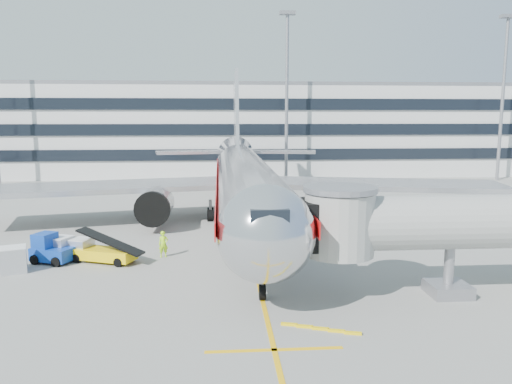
{
  "coord_description": "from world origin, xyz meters",
  "views": [
    {
      "loc": [
        -2.27,
        -34.11,
        9.92
      ],
      "look_at": [
        0.63,
        5.31,
        4.0
      ],
      "focal_mm": 35.0,
      "sensor_mm": 36.0,
      "label": 1
    }
  ],
  "objects": [
    {
      "name": "baggage_tug",
      "position": [
        -13.97,
        0.18,
        0.89
      ],
      "size": [
        3.11,
        2.53,
        2.05
      ],
      "color": "#0E399F",
      "rests_on": "ground"
    },
    {
      "name": "jet_bridge",
      "position": [
        12.18,
        -8.0,
        3.87
      ],
      "size": [
        17.8,
        4.5,
        7.0
      ],
      "color": "silver",
      "rests_on": "ground"
    },
    {
      "name": "cargo_container_left",
      "position": [
        -15.63,
        -1.81,
        0.83
      ],
      "size": [
        1.98,
        1.98,
        1.64
      ],
      "color": "silver",
      "rests_on": "ground"
    },
    {
      "name": "lead_in_line",
      "position": [
        0.0,
        10.0,
        0.01
      ],
      "size": [
        0.25,
        70.0,
        0.01
      ],
      "primitive_type": "cube",
      "color": "#F1AF0C",
      "rests_on": "ground"
    },
    {
      "name": "light_mast_centre",
      "position": [
        8.0,
        42.0,
        14.88
      ],
      "size": [
        2.4,
        1.2,
        25.45
      ],
      "color": "gray",
      "rests_on": "ground"
    },
    {
      "name": "main_jet",
      "position": [
        0.0,
        11.72,
        4.23
      ],
      "size": [
        50.95,
        48.7,
        16.06
      ],
      "color": "silver",
      "rests_on": "ground"
    },
    {
      "name": "ground",
      "position": [
        0.0,
        0.0,
        0.0
      ],
      "size": [
        180.0,
        180.0,
        0.0
      ],
      "primitive_type": "plane",
      "color": "gray",
      "rests_on": "ground"
    },
    {
      "name": "light_mast_east",
      "position": [
        42.0,
        42.0,
        14.88
      ],
      "size": [
        2.4,
        1.2,
        25.45
      ],
      "color": "gray",
      "rests_on": "ground"
    },
    {
      "name": "cargo_container_right",
      "position": [
        -12.08,
        0.9,
        0.74
      ],
      "size": [
        1.81,
        1.81,
        1.46
      ],
      "color": "silver",
      "rests_on": "ground"
    },
    {
      "name": "cargo_container_front",
      "position": [
        -13.59,
        0.95,
        0.81
      ],
      "size": [
        1.96,
        1.96,
        1.62
      ],
      "color": "silver",
      "rests_on": "ground"
    },
    {
      "name": "terminal",
      "position": [
        0.0,
        57.95,
        7.8
      ],
      "size": [
        150.0,
        24.25,
        15.6
      ],
      "color": "silver",
      "rests_on": "ground"
    },
    {
      "name": "ramp_worker",
      "position": [
        -6.33,
        0.98,
        0.94
      ],
      "size": [
        0.79,
        0.63,
        1.89
      ],
      "primitive_type": "imported",
      "rotation": [
        0.0,
        0.0,
        0.29
      ],
      "color": "#B3FF1A",
      "rests_on": "ground"
    },
    {
      "name": "belt_loader",
      "position": [
        -10.38,
        0.07,
        0.65
      ],
      "size": [
        4.85,
        3.17,
        2.28
      ],
      "color": "yellow",
      "rests_on": "ground"
    },
    {
      "name": "stop_bar",
      "position": [
        0.0,
        -14.0,
        0.01
      ],
      "size": [
        6.0,
        0.25,
        0.01
      ],
      "primitive_type": "cube",
      "color": "#F1AF0C",
      "rests_on": "ground"
    }
  ]
}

